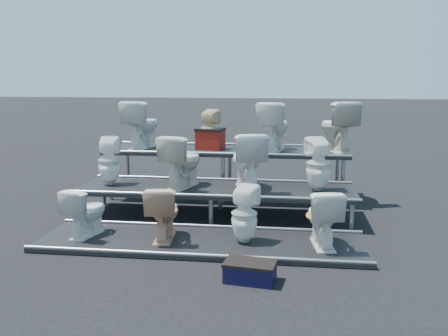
# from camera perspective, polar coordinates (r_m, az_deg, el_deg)

# --- Properties ---
(ground) EXTENTS (80.00, 80.00, 0.00)m
(ground) POSITION_cam_1_polar(r_m,az_deg,el_deg) (7.73, -0.93, -5.58)
(ground) COLOR black
(ground) RESTS_ON ground
(tier_front) EXTENTS (4.20, 1.20, 0.06)m
(tier_front) POSITION_cam_1_polar(r_m,az_deg,el_deg) (6.50, -2.63, -8.49)
(tier_front) COLOR black
(tier_front) RESTS_ON ground
(tier_mid) EXTENTS (4.20, 1.20, 0.46)m
(tier_mid) POSITION_cam_1_polar(r_m,az_deg,el_deg) (7.67, -0.94, -3.93)
(tier_mid) COLOR black
(tier_mid) RESTS_ON ground
(tier_back) EXTENTS (4.20, 1.20, 0.86)m
(tier_back) POSITION_cam_1_polar(r_m,az_deg,el_deg) (8.88, 0.29, -0.60)
(tier_back) COLOR black
(tier_back) RESTS_ON ground
(toilet_0) EXTENTS (0.52, 0.71, 0.65)m
(toilet_0) POSITION_cam_1_polar(r_m,az_deg,el_deg) (6.82, -15.51, -4.82)
(toilet_0) COLOR white
(toilet_0) RESTS_ON tier_front
(toilet_1) EXTENTS (0.46, 0.73, 0.71)m
(toilet_1) POSITION_cam_1_polar(r_m,az_deg,el_deg) (6.49, -6.96, -5.03)
(toilet_1) COLOR #E1AF8D
(toilet_1) RESTS_ON tier_front
(toilet_2) EXTENTS (0.42, 0.42, 0.74)m
(toilet_2) POSITION_cam_1_polar(r_m,az_deg,el_deg) (6.31, 2.35, -5.29)
(toilet_2) COLOR white
(toilet_2) RESTS_ON tier_front
(toilet_3) EXTENTS (0.50, 0.76, 0.73)m
(toilet_3) POSITION_cam_1_polar(r_m,az_deg,el_deg) (6.30, 11.23, -5.54)
(toilet_3) COLOR white
(toilet_3) RESTS_ON tier_front
(toilet_4) EXTENTS (0.39, 0.40, 0.75)m
(toilet_4) POSITION_cam_1_polar(r_m,az_deg,el_deg) (7.96, -13.00, 0.78)
(toilet_4) COLOR white
(toilet_4) RESTS_ON tier_mid
(toilet_5) EXTENTS (0.66, 0.88, 0.80)m
(toilet_5) POSITION_cam_1_polar(r_m,az_deg,el_deg) (7.63, -4.81, 0.81)
(toilet_5) COLOR silver
(toilet_5) RESTS_ON tier_mid
(toilet_6) EXTENTS (0.69, 0.94, 0.86)m
(toilet_6) POSITION_cam_1_polar(r_m,az_deg,el_deg) (7.48, 2.68, 0.85)
(toilet_6) COLOR white
(toilet_6) RESTS_ON tier_mid
(toilet_7) EXTENTS (0.46, 0.46, 0.79)m
(toilet_7) POSITION_cam_1_polar(r_m,az_deg,el_deg) (7.47, 10.72, 0.41)
(toilet_7) COLOR white
(toilet_7) RESTS_ON tier_mid
(toilet_8) EXTENTS (0.61, 0.90, 0.84)m
(toilet_8) POSITION_cam_1_polar(r_m,az_deg,el_deg) (9.08, -9.35, 4.94)
(toilet_8) COLOR white
(toilet_8) RESTS_ON tier_back
(toilet_9) EXTENTS (0.39, 0.39, 0.70)m
(toilet_9) POSITION_cam_1_polar(r_m,az_deg,el_deg) (8.81, -1.67, 4.45)
(toilet_9) COLOR #D1BC8A
(toilet_9) RESTS_ON tier_back
(toilet_10) EXTENTS (0.61, 0.90, 0.84)m
(toilet_10) POSITION_cam_1_polar(r_m,az_deg,el_deg) (8.69, 5.74, 4.78)
(toilet_10) COLOR white
(toilet_10) RESTS_ON tier_back
(toilet_11) EXTENTS (0.74, 0.96, 0.86)m
(toilet_11) POSITION_cam_1_polar(r_m,az_deg,el_deg) (8.72, 12.79, 4.65)
(toilet_11) COLOR silver
(toilet_11) RESTS_ON tier_back
(red_crate) EXTENTS (0.51, 0.44, 0.32)m
(red_crate) POSITION_cam_1_polar(r_m,az_deg,el_deg) (8.84, -1.57, 3.23)
(red_crate) COLOR maroon
(red_crate) RESTS_ON tier_back
(step_stool) EXTENTS (0.56, 0.39, 0.19)m
(step_stool) POSITION_cam_1_polar(r_m,az_deg,el_deg) (5.39, 2.99, -11.88)
(step_stool) COLOR black
(step_stool) RESTS_ON ground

